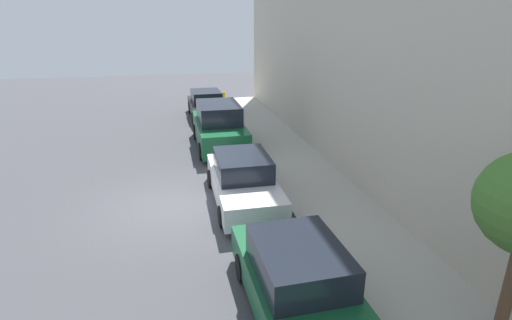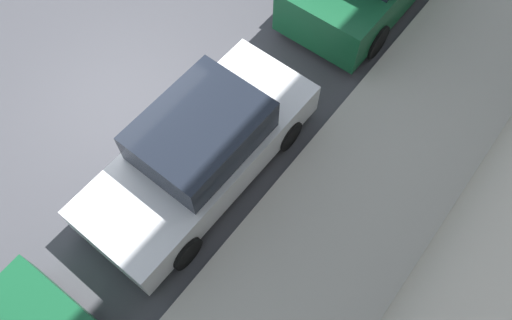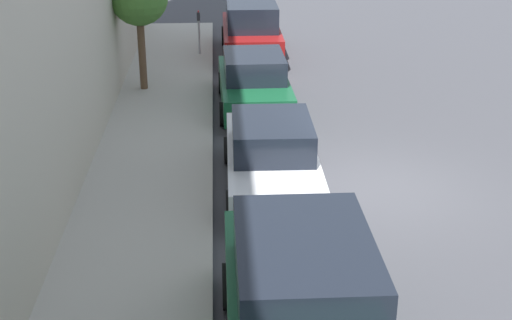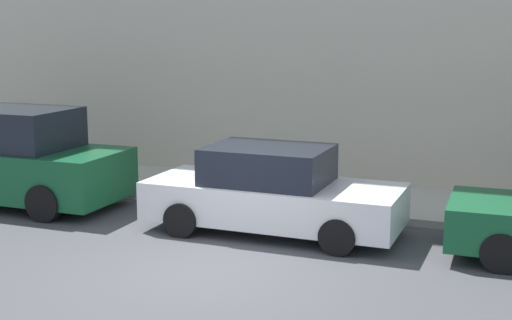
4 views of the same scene
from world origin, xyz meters
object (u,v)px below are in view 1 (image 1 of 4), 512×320
Objects in this scene: parked_sedan_second at (299,285)px; parked_sedan_third at (243,180)px; parked_suv_fourth at (219,127)px; parked_sedan_fifth at (207,105)px; fire_hydrant at (224,97)px.

parked_sedan_third is at bearing 90.84° from parked_sedan_second.
parked_sedan_fifth is at bearing 89.63° from parked_suv_fourth.
parked_sedan_third is 5.71m from parked_suv_fourth.
parked_sedan_second is 1.00× the size of parked_sedan_fifth.
parked_sedan_third is 6.55× the size of fire_hydrant.
parked_sedan_third is at bearing -90.31° from parked_sedan_fifth.
parked_sedan_second reaches higher than fire_hydrant.
parked_sedan_third is at bearing -96.05° from fire_hydrant.
parked_sedan_second is 6.57× the size of fire_hydrant.
parked_suv_fourth is 5.64m from parked_sedan_fifth.
parked_sedan_second is at bearing -89.16° from parked_sedan_third.
parked_sedan_third is 14.89m from fire_hydrant.
fire_hydrant is (1.57, 14.81, -0.23)m from parked_sedan_third.
parked_suv_fourth reaches higher than parked_sedan_second.
fire_hydrant is (1.54, 9.11, -0.44)m from parked_suv_fourth.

